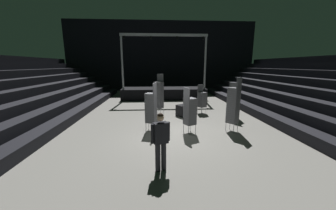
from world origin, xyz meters
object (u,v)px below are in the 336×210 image
(man_with_tie, at_px, (161,139))
(chair_stack_front_right, at_px, (159,95))
(chair_stack_rear_left, at_px, (202,99))
(equipment_road_case, at_px, (184,110))
(chair_stack_mid_left, at_px, (233,105))
(chair_stack_mid_right, at_px, (151,107))
(chair_stack_mid_centre, at_px, (190,111))
(stage_riser, at_px, (164,92))
(chair_stack_front_left, at_px, (234,101))

(man_with_tie, xyz_separation_m, chair_stack_front_right, (0.07, 6.32, 0.27))
(chair_stack_rear_left, distance_m, equipment_road_case, 1.40)
(chair_stack_mid_left, distance_m, chair_stack_mid_right, 3.72)
(chair_stack_mid_left, height_order, chair_stack_mid_centre, chair_stack_mid_left)
(man_with_tie, relative_size, chair_stack_rear_left, 0.95)
(chair_stack_mid_centre, bearing_deg, stage_riser, 158.29)
(chair_stack_front_right, bearing_deg, chair_stack_front_left, -165.15)
(chair_stack_mid_left, height_order, chair_stack_rear_left, chair_stack_mid_left)
(chair_stack_front_right, distance_m, chair_stack_mid_left, 4.60)
(chair_stack_front_left, distance_m, chair_stack_mid_right, 4.96)
(chair_stack_front_right, height_order, chair_stack_mid_right, chair_stack_front_right)
(chair_stack_rear_left, bearing_deg, chair_stack_mid_centre, 39.77)
(chair_stack_front_right, bearing_deg, man_with_tie, 118.62)
(chair_stack_mid_centre, bearing_deg, chair_stack_rear_left, 131.91)
(chair_stack_mid_right, bearing_deg, chair_stack_rear_left, -27.46)
(stage_riser, relative_size, chair_stack_mid_right, 3.35)
(stage_riser, height_order, chair_stack_mid_centre, stage_riser)
(chair_stack_front_right, height_order, chair_stack_mid_left, same)
(equipment_road_case, bearing_deg, chair_stack_front_right, 167.97)
(stage_riser, height_order, chair_stack_mid_right, stage_riser)
(chair_stack_mid_right, height_order, chair_stack_rear_left, chair_stack_mid_right)
(chair_stack_rear_left, bearing_deg, equipment_road_case, -4.85)
(chair_stack_mid_left, bearing_deg, man_with_tie, -177.84)
(man_with_tie, xyz_separation_m, chair_stack_mid_right, (-0.34, 3.42, 0.14))
(chair_stack_mid_centre, bearing_deg, chair_stack_mid_right, -130.15)
(man_with_tie, bearing_deg, chair_stack_front_right, -110.92)
(stage_riser, distance_m, chair_stack_rear_left, 6.18)
(chair_stack_mid_left, height_order, chair_stack_mid_right, chair_stack_mid_left)
(man_with_tie, distance_m, chair_stack_mid_left, 4.58)
(chair_stack_front_right, relative_size, chair_stack_mid_right, 1.11)
(stage_riser, xyz_separation_m, chair_stack_front_right, (-0.55, -5.97, 0.66))
(stage_riser, height_order, chair_stack_mid_left, stage_riser)
(chair_stack_front_left, bearing_deg, chair_stack_rear_left, -169.50)
(man_with_tie, bearing_deg, chair_stack_rear_left, -133.30)
(chair_stack_mid_left, bearing_deg, chair_stack_rear_left, 59.23)
(chair_stack_front_left, relative_size, chair_stack_front_right, 0.83)
(stage_riser, height_order, chair_stack_rear_left, stage_riser)
(chair_stack_front_right, relative_size, chair_stack_mid_left, 1.00)
(chair_stack_mid_left, relative_size, chair_stack_rear_left, 1.38)
(stage_riser, relative_size, man_with_tie, 4.34)
(chair_stack_front_right, distance_m, equipment_road_case, 1.80)
(chair_stack_mid_left, distance_m, chair_stack_mid_centre, 2.01)
(chair_stack_mid_right, xyz_separation_m, chair_stack_rear_left, (3.11, 3.08, -0.21))
(chair_stack_front_left, height_order, chair_stack_mid_left, chair_stack_mid_left)
(chair_stack_front_right, distance_m, chair_stack_rear_left, 2.72)
(chair_stack_mid_left, relative_size, equipment_road_case, 2.75)
(chair_stack_front_left, height_order, chair_stack_mid_centre, same)
(chair_stack_front_left, distance_m, equipment_road_case, 2.87)
(chair_stack_mid_centre, distance_m, equipment_road_case, 3.08)
(chair_stack_mid_right, bearing_deg, equipment_road_case, -19.20)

